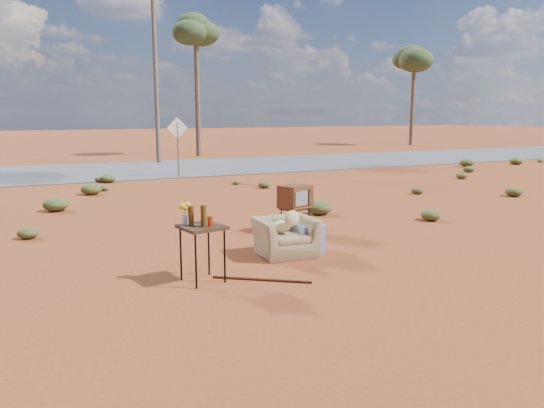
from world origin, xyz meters
name	(u,v)px	position (x,y,z in m)	size (l,w,h in m)	color
ground	(283,266)	(0.00, 0.00, 0.00)	(140.00, 140.00, 0.00)	maroon
highway	(124,170)	(0.00, 15.00, 0.02)	(140.00, 7.00, 0.04)	#565659
armchair	(289,231)	(0.39, 0.58, 0.39)	(1.16, 0.72, 0.84)	olive
tv_unit	(295,197)	(1.26, 2.06, 0.70)	(0.71, 0.64, 0.94)	black
side_table	(198,224)	(-1.42, -0.19, 0.84)	(0.66, 0.66, 1.13)	#382314
rusty_bar	(262,279)	(-0.61, -0.55, 0.02)	(0.04, 0.04, 1.44)	#471D13
road_sign	(178,136)	(1.50, 12.00, 1.50)	(0.78, 0.06, 2.19)	brown
eucalyptus_center	(196,34)	(5.00, 21.00, 6.43)	(3.20, 3.20, 7.60)	brown
eucalyptus_right	(414,61)	(22.00, 24.00, 5.94)	(3.20, 3.20, 7.10)	brown
utility_pole_center	(156,73)	(2.00, 17.50, 4.15)	(1.40, 0.20, 8.00)	brown
scrub_patch	(165,213)	(-0.82, 4.41, 0.14)	(17.49, 8.07, 0.33)	#475425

